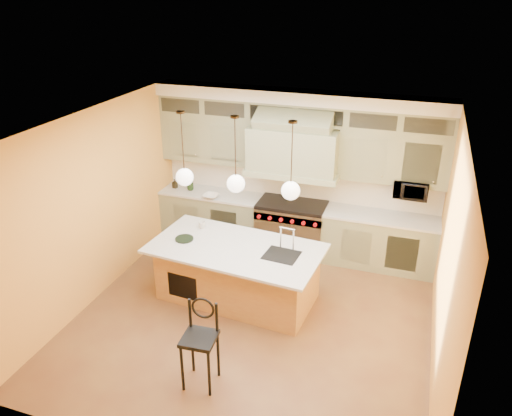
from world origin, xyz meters
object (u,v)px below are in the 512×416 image
(range, at_px, (291,227))
(kitchen_island, at_px, (238,271))
(microwave, at_px, (411,189))
(counter_stool, at_px, (200,339))

(range, bearing_deg, kitchen_island, -103.10)
(microwave, bearing_deg, counter_stool, -120.55)
(kitchen_island, height_order, microwave, microwave)
(kitchen_island, relative_size, microwave, 4.90)
(kitchen_island, bearing_deg, microwave, 42.42)
(counter_stool, xyz_separation_m, microwave, (2.14, 3.62, 0.80))
(range, height_order, kitchen_island, kitchen_island)
(kitchen_island, relative_size, counter_stool, 2.33)
(range, height_order, counter_stool, counter_stool)
(range, relative_size, counter_stool, 1.05)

